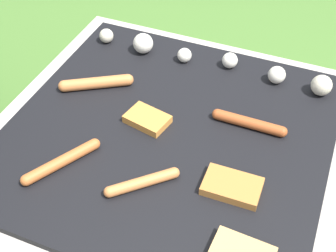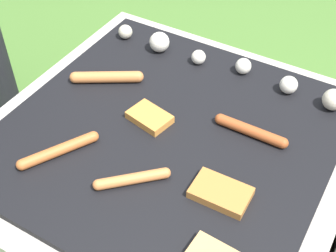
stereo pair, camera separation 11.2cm
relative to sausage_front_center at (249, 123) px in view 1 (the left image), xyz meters
The scene contains 10 objects.
ground_plane 0.46m from the sausage_front_center, 152.32° to the right, with size 14.00×14.00×0.00m, color #47702D.
grill 0.29m from the sausage_front_center, 152.32° to the right, with size 0.87×0.87×0.41m.
sausage_mid_right 0.42m from the sausage_front_center, behind, with size 0.18×0.12×0.03m.
sausage_front_center is the anchor object (origin of this frame).
sausage_front_left 0.31m from the sausage_front_center, 121.53° to the right, with size 0.13×0.13×0.02m.
sausage_back_left 0.45m from the sausage_front_center, 141.62° to the right, with size 0.11×0.18×0.03m.
bread_slice_center 0.36m from the sausage_front_center, 76.59° to the right, with size 0.12×0.07×0.02m.
bread_slice_left 0.25m from the sausage_front_center, 161.41° to the right, with size 0.12×0.09×0.02m.
bread_slice_right 0.20m from the sausage_front_center, 84.86° to the right, with size 0.13×0.08×0.02m.
mushroom_row 0.25m from the sausage_front_center, 128.99° to the left, with size 0.68×0.08×0.06m.
Camera 1 is at (0.31, -0.74, 1.20)m, focal length 50.00 mm.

